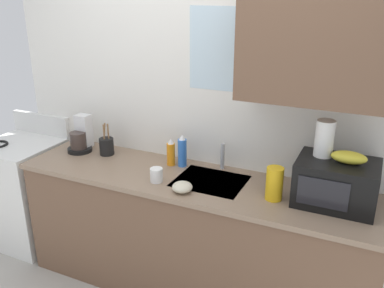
# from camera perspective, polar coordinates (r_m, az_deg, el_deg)

# --- Properties ---
(kitchen_wall_assembly) EXTENTS (3.26, 0.42, 2.50)m
(kitchen_wall_assembly) POSITION_cam_1_polar(r_m,az_deg,el_deg) (2.88, 5.02, 5.33)
(kitchen_wall_assembly) COLOR white
(kitchen_wall_assembly) RESTS_ON ground
(counter_unit) EXTENTS (2.49, 0.63, 0.90)m
(counter_unit) POSITION_cam_1_polar(r_m,az_deg,el_deg) (3.03, 0.04, -12.34)
(counter_unit) COLOR brown
(counter_unit) RESTS_ON ground
(sink_faucet) EXTENTS (0.03, 0.03, 0.19)m
(sink_faucet) POSITION_cam_1_polar(r_m,az_deg,el_deg) (2.93, 4.20, -1.69)
(sink_faucet) COLOR #B2B5BA
(sink_faucet) RESTS_ON counter_unit
(stove_range) EXTENTS (0.60, 0.60, 1.08)m
(stove_range) POSITION_cam_1_polar(r_m,az_deg,el_deg) (3.89, -21.85, -6.03)
(stove_range) COLOR white
(stove_range) RESTS_ON ground
(microwave) EXTENTS (0.46, 0.35, 0.27)m
(microwave) POSITION_cam_1_polar(r_m,az_deg,el_deg) (2.59, 19.13, -5.05)
(microwave) COLOR black
(microwave) RESTS_ON counter_unit
(banana_bunch) EXTENTS (0.20, 0.11, 0.07)m
(banana_bunch) POSITION_cam_1_polar(r_m,az_deg,el_deg) (2.52, 20.71, -1.72)
(banana_bunch) COLOR gold
(banana_bunch) RESTS_ON microwave
(paper_towel_roll) EXTENTS (0.11, 0.11, 0.22)m
(paper_towel_roll) POSITION_cam_1_polar(r_m,az_deg,el_deg) (2.56, 17.71, 0.73)
(paper_towel_roll) COLOR white
(paper_towel_roll) RESTS_ON microwave
(coffee_maker) EXTENTS (0.19, 0.21, 0.28)m
(coffee_maker) POSITION_cam_1_polar(r_m,az_deg,el_deg) (3.37, -14.96, 0.84)
(coffee_maker) COLOR black
(coffee_maker) RESTS_ON counter_unit
(dish_soap_bottle_blue) EXTENTS (0.06, 0.06, 0.24)m
(dish_soap_bottle_blue) POSITION_cam_1_polar(r_m,az_deg,el_deg) (2.97, -1.35, -1.03)
(dish_soap_bottle_blue) COLOR blue
(dish_soap_bottle_blue) RESTS_ON counter_unit
(dish_soap_bottle_orange) EXTENTS (0.06, 0.06, 0.20)m
(dish_soap_bottle_orange) POSITION_cam_1_polar(r_m,az_deg,el_deg) (3.00, -2.92, -1.22)
(dish_soap_bottle_orange) COLOR orange
(dish_soap_bottle_orange) RESTS_ON counter_unit
(cereal_canister) EXTENTS (0.10, 0.10, 0.21)m
(cereal_canister) POSITION_cam_1_polar(r_m,az_deg,el_deg) (2.56, 11.23, -5.34)
(cereal_canister) COLOR gold
(cereal_canister) RESTS_ON counter_unit
(mug_white) EXTENTS (0.08, 0.08, 0.09)m
(mug_white) POSITION_cam_1_polar(r_m,az_deg,el_deg) (2.76, -4.90, -4.26)
(mug_white) COLOR white
(mug_white) RESTS_ON counter_unit
(utensil_crock) EXTENTS (0.11, 0.11, 0.25)m
(utensil_crock) POSITION_cam_1_polar(r_m,az_deg,el_deg) (3.26, -11.64, -0.25)
(utensil_crock) COLOR black
(utensil_crock) RESTS_ON counter_unit
(small_bowl) EXTENTS (0.13, 0.13, 0.06)m
(small_bowl) POSITION_cam_1_polar(r_m,az_deg,el_deg) (2.63, -1.35, -5.92)
(small_bowl) COLOR beige
(small_bowl) RESTS_ON counter_unit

